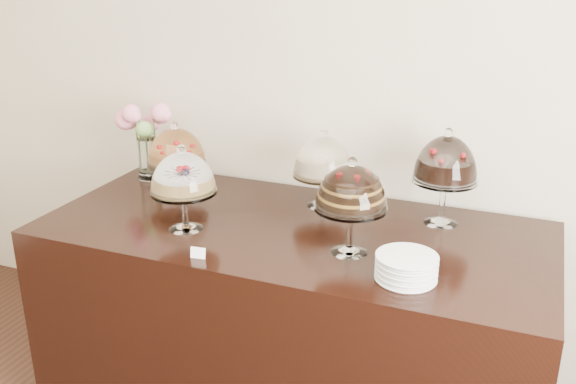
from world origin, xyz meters
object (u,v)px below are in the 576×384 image
at_px(cake_stand_choco_layer, 351,191).
at_px(plate_stack, 406,268).
at_px(display_counter, 292,317).
at_px(cake_stand_fruit_tart, 176,149).
at_px(flower_vase, 146,131).
at_px(cake_stand_sugar_sponge, 183,177).
at_px(cake_stand_dark_choco, 446,163).
at_px(cake_stand_cheesecake, 323,160).

bearing_deg(cake_stand_choco_layer, plate_stack, -28.83).
bearing_deg(display_counter, cake_stand_fruit_tart, 163.15).
distance_m(cake_stand_choco_layer, flower_vase, 1.34).
height_order(cake_stand_sugar_sponge, cake_stand_dark_choco, cake_stand_dark_choco).
height_order(cake_stand_choco_layer, flower_vase, flower_vase).
distance_m(cake_stand_choco_layer, cake_stand_cheesecake, 0.51).
bearing_deg(cake_stand_dark_choco, cake_stand_cheesecake, 179.76).
height_order(cake_stand_cheesecake, cake_stand_dark_choco, cake_stand_dark_choco).
relative_size(cake_stand_dark_choco, cake_stand_fruit_tart, 1.22).
distance_m(cake_stand_cheesecake, flower_vase, 0.99).
bearing_deg(flower_vase, cake_stand_sugar_sponge, -44.31).
relative_size(cake_stand_dark_choco, plate_stack, 1.96).
bearing_deg(cake_stand_cheesecake, cake_stand_dark_choco, -0.24).
bearing_deg(display_counter, flower_vase, 160.89).
relative_size(cake_stand_sugar_sponge, cake_stand_cheesecake, 1.01).
xyz_separation_m(cake_stand_fruit_tart, flower_vase, (-0.25, 0.12, 0.04)).
height_order(display_counter, cake_stand_dark_choco, cake_stand_dark_choco).
bearing_deg(cake_stand_choco_layer, display_counter, 154.14).
xyz_separation_m(display_counter, cake_stand_cheesecake, (0.04, 0.29, 0.68)).
bearing_deg(flower_vase, plate_stack, -22.25).
relative_size(cake_stand_choco_layer, cake_stand_dark_choco, 0.92).
xyz_separation_m(cake_stand_sugar_sponge, cake_stand_dark_choco, (1.01, 0.47, 0.04)).
bearing_deg(cake_stand_dark_choco, display_counter, -154.02).
relative_size(cake_stand_choco_layer, plate_stack, 1.81).
height_order(display_counter, cake_stand_choco_layer, cake_stand_choco_layer).
height_order(cake_stand_cheesecake, cake_stand_fruit_tart, cake_stand_cheesecake).
bearing_deg(plate_stack, cake_stand_dark_choco, 86.93).
bearing_deg(cake_stand_fruit_tart, display_counter, -16.85).
bearing_deg(cake_stand_fruit_tart, cake_stand_choco_layer, -19.69).
distance_m(cake_stand_dark_choco, flower_vase, 1.54).
bearing_deg(plate_stack, cake_stand_sugar_sponge, 174.08).
relative_size(cake_stand_sugar_sponge, flower_vase, 0.91).
xyz_separation_m(display_counter, cake_stand_sugar_sponge, (-0.42, -0.19, 0.69)).
bearing_deg(cake_stand_choco_layer, cake_stand_fruit_tart, 160.31).
bearing_deg(flower_vase, cake_stand_cheesecake, -2.25).
relative_size(cake_stand_sugar_sponge, cake_stand_dark_choco, 0.87).
xyz_separation_m(cake_stand_cheesecake, plate_stack, (0.52, -0.58, -0.18)).
xyz_separation_m(cake_stand_dark_choco, flower_vase, (-1.54, 0.04, -0.03)).
bearing_deg(cake_stand_cheesecake, flower_vase, 177.75).
bearing_deg(plate_stack, flower_vase, 157.75).
xyz_separation_m(cake_stand_choco_layer, cake_stand_dark_choco, (0.29, 0.43, 0.02)).
height_order(cake_stand_sugar_sponge, cake_stand_fruit_tart, cake_stand_sugar_sponge).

